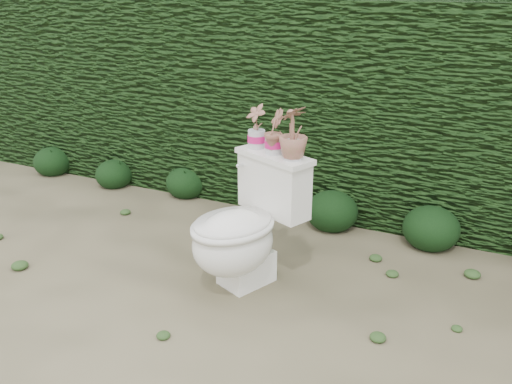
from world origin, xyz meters
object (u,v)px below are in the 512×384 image
at_px(potted_plant_left, 257,127).
at_px(potted_plant_center, 274,133).
at_px(toilet, 244,230).
at_px(potted_plant_right, 293,134).

xyz_separation_m(potted_plant_left, potted_plant_center, (0.14, -0.06, -0.00)).
distance_m(toilet, potted_plant_center, 0.59).
relative_size(potted_plant_left, potted_plant_center, 1.03).
height_order(toilet, potted_plant_right, potted_plant_right).
bearing_deg(potted_plant_center, toilet, 147.43).
distance_m(potted_plant_left, potted_plant_right, 0.31).
distance_m(potted_plant_left, potted_plant_center, 0.15).
xyz_separation_m(potted_plant_center, potted_plant_right, (0.14, -0.06, 0.02)).
xyz_separation_m(toilet, potted_plant_right, (0.23, 0.16, 0.57)).
bearing_deg(potted_plant_left, potted_plant_right, 1.20).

